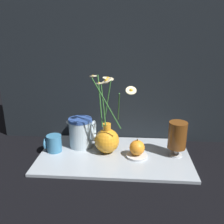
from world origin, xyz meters
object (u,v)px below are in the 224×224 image
Objects in this scene: ceramic_pitcher at (81,131)px; tea_glass at (177,136)px; vase_with_flowers at (107,138)px; yellow_mug at (54,143)px; orange_fruit at (137,148)px.

tea_glass is at bearing -7.92° from ceramic_pitcher.
vase_with_flowers reaches higher than yellow_mug.
tea_glass is at bearing -1.64° from vase_with_flowers.
ceramic_pitcher is at bearing 157.81° from vase_with_flowers.
yellow_mug is at bearing -153.32° from ceramic_pitcher.
tea_glass is (0.42, -0.06, 0.02)m from ceramic_pitcher.
ceramic_pitcher is 0.96× the size of tea_glass.
vase_with_flowers is at bearing 178.36° from tea_glass.
vase_with_flowers reaches higher than orange_fruit.
ceramic_pitcher is at bearing 172.08° from tea_glass.
tea_glass reaches higher than ceramic_pitcher.
tea_glass reaches higher than yellow_mug.
tea_glass reaches higher than orange_fruit.
vase_with_flowers is 0.14m from orange_fruit.
orange_fruit is at bearing -14.34° from vase_with_flowers.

